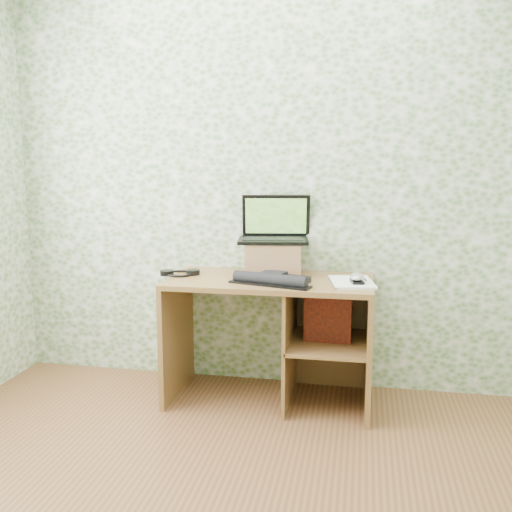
% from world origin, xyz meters
% --- Properties ---
extents(wall_back, '(3.50, 0.00, 3.50)m').
position_xyz_m(wall_back, '(0.00, 1.75, 1.30)').
color(wall_back, silver).
rests_on(wall_back, ground).
extents(desk, '(1.20, 0.60, 0.75)m').
position_xyz_m(desk, '(0.08, 1.47, 0.48)').
color(desk, brown).
rests_on(desk, floor).
extents(riser, '(0.37, 0.32, 0.20)m').
position_xyz_m(riser, '(-0.01, 1.58, 0.85)').
color(riser, '#A6794A').
rests_on(riser, desk).
extents(laptop, '(0.46, 0.36, 0.28)m').
position_xyz_m(laptop, '(-0.01, 1.63, 1.01)').
color(laptop, black).
rests_on(laptop, riser).
extents(keyboard, '(0.48, 0.35, 0.07)m').
position_xyz_m(keyboard, '(0.02, 1.33, 0.77)').
color(keyboard, black).
rests_on(keyboard, desk).
extents(headphones, '(0.24, 0.22, 0.03)m').
position_xyz_m(headphones, '(-0.56, 1.45, 0.76)').
color(headphones, black).
rests_on(headphones, desk).
extents(notepad, '(0.28, 0.36, 0.02)m').
position_xyz_m(notepad, '(0.48, 1.40, 0.76)').
color(notepad, white).
rests_on(notepad, desk).
extents(mouse, '(0.10, 0.14, 0.04)m').
position_xyz_m(mouse, '(0.51, 1.36, 0.79)').
color(mouse, '#B7B7B9').
rests_on(mouse, notepad).
extents(pen, '(0.05, 0.14, 0.01)m').
position_xyz_m(pen, '(0.53, 1.48, 0.77)').
color(pen, black).
rests_on(pen, notepad).
extents(red_box, '(0.28, 0.10, 0.33)m').
position_xyz_m(red_box, '(0.34, 1.44, 0.55)').
color(red_box, maroon).
rests_on(red_box, desk).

